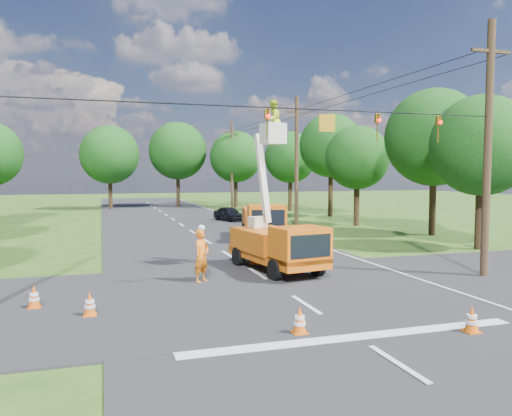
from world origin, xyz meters
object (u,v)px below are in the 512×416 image
object	(u,v)px
tree_right_b	(434,138)
tree_right_d	(331,146)
traffic_cone_4	(90,304)
ground_worker	(202,256)
pole_right_far	(232,164)
bucket_truck	(277,235)
second_truck	(263,220)
tree_right_a	(481,146)
pole_right_near	(488,147)
traffic_cone_1	(472,320)
traffic_cone_2	(254,257)
tree_far_b	(178,151)
tree_right_c	(357,158)
tree_far_a	(110,155)
tree_far_c	(236,157)
distant_car	(229,214)
pole_right_mid	(297,160)
traffic_cone_3	(265,245)
traffic_cone_0	(300,321)
traffic_cone_7	(270,229)
traffic_cone_5	(34,297)
tree_right_e	(290,157)

from	to	relation	value
tree_right_b	tree_right_d	world-z (taller)	tree_right_d
traffic_cone_4	tree_right_d	distance (m)	35.83
ground_worker	pole_right_far	xyz separation A→B (m)	(10.92, 37.73, 4.09)
bucket_truck	second_truck	distance (m)	10.46
tree_right_a	pole_right_near	bearing A→B (deg)	-129.81
tree_right_b	tree_right_d	bearing A→B (deg)	90.76
traffic_cone_1	traffic_cone_2	world-z (taller)	same
bucket_truck	tree_far_b	size ratio (longest dim) A/B	0.69
tree_right_c	tree_far_a	bearing A→B (deg)	127.17
tree_right_d	pole_right_far	bearing A→B (deg)	115.86
tree_right_d	tree_far_c	distance (m)	15.92
distant_car	tree_right_d	xyz separation A→B (m)	(10.30, 1.55, 6.06)
ground_worker	traffic_cone_2	bearing A→B (deg)	1.94
tree_far_a	tree_far_c	xyz separation A→B (m)	(14.50, -1.00, -0.13)
second_truck	pole_right_far	bearing A→B (deg)	91.92
pole_right_near	tree_right_b	world-z (taller)	pole_right_near
pole_right_far	tree_right_c	distance (m)	21.52
second_truck	traffic_cone_1	distance (m)	19.23
pole_right_mid	tree_far_a	xyz separation A→B (m)	(-13.50, 23.00, 1.08)
traffic_cone_1	traffic_cone_3	size ratio (longest dim) A/B	1.00
pole_right_mid	tree_far_a	distance (m)	26.69
tree_right_b	second_truck	bearing A→B (deg)	172.38
tree_far_b	traffic_cone_2	bearing A→B (deg)	-93.55
distant_car	traffic_cone_0	world-z (taller)	distant_car
tree_far_a	second_truck	bearing A→B (deg)	-73.59
traffic_cone_1	traffic_cone_7	world-z (taller)	same
bucket_truck	tree_right_c	xyz separation A→B (m)	(12.20, 15.59, 3.76)
second_truck	distant_car	distance (m)	11.98
tree_far_b	pole_right_mid	bearing A→B (deg)	-77.59
bucket_truck	tree_far_b	xyz separation A→B (m)	(2.00, 41.59, 5.26)
tree_right_c	ground_worker	bearing A→B (deg)	-133.05
tree_right_c	tree_right_a	bearing A→B (deg)	-88.68
distant_car	traffic_cone_2	xyz separation A→B (m)	(-3.98, -20.27, -0.26)
traffic_cone_4	traffic_cone_5	distance (m)	2.14
distant_car	traffic_cone_4	size ratio (longest dim) A/B	5.11
second_truck	tree_far_a	world-z (taller)	tree_far_a
pole_right_mid	tree_right_e	world-z (taller)	pole_right_mid
traffic_cone_3	traffic_cone_7	world-z (taller)	same
traffic_cone_1	pole_right_mid	size ratio (longest dim) A/B	0.07
tree_right_e	tree_right_c	bearing A→B (deg)	-92.15
traffic_cone_2	tree_right_a	world-z (taller)	tree_right_a
traffic_cone_1	tree_far_b	size ratio (longest dim) A/B	0.07
pole_right_far	tree_far_a	size ratio (longest dim) A/B	1.05
pole_right_far	tree_right_d	xyz separation A→B (m)	(6.30, -13.00, 1.57)
pole_right_near	tree_right_c	xyz separation A→B (m)	(4.70, 19.00, 0.21)
second_truck	traffic_cone_4	size ratio (longest dim) A/B	8.88
tree_right_d	tree_right_e	size ratio (longest dim) A/B	1.12
traffic_cone_1	traffic_cone_3	xyz separation A→B (m)	(-0.92, 14.18, 0.00)
traffic_cone_5	tree_right_d	xyz separation A→B (m)	(22.79, 26.83, 6.32)
tree_right_b	tree_right_d	size ratio (longest dim) A/B	1.00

